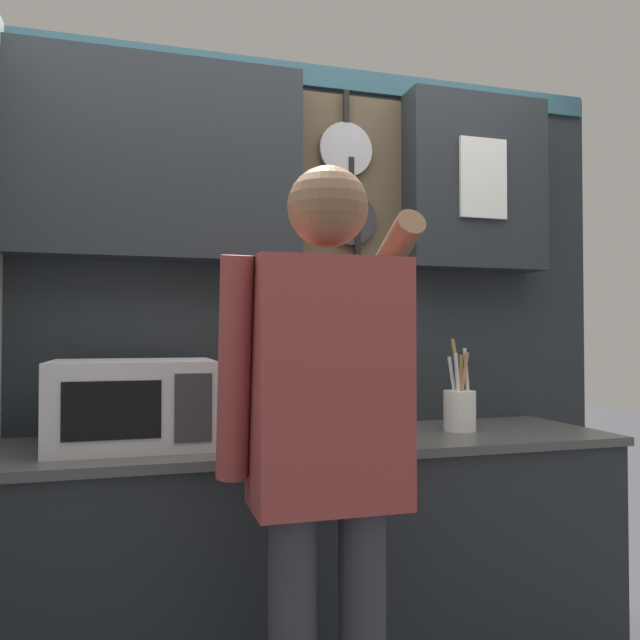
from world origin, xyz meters
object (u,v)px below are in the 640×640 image
(knife_block, at_px, (240,415))
(utensil_crock, at_px, (460,407))
(microwave, at_px, (133,403))
(person, at_px, (327,435))

(knife_block, distance_m, utensil_crock, 0.83)
(knife_block, bearing_deg, utensil_crock, 0.04)
(utensil_crock, bearing_deg, knife_block, -179.96)
(microwave, height_order, knife_block, microwave)
(knife_block, xyz_separation_m, utensil_crock, (0.83, 0.00, -0.00))
(knife_block, xyz_separation_m, person, (0.12, -0.61, 0.02))
(utensil_crock, xyz_separation_m, person, (-0.70, -0.61, 0.02))
(knife_block, bearing_deg, person, -78.40)
(knife_block, relative_size, person, 0.15)
(microwave, xyz_separation_m, utensil_crock, (1.18, 0.00, -0.05))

